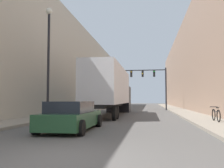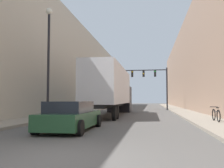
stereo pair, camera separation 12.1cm
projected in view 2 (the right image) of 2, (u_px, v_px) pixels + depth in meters
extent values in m
plane|color=#565451|center=(57.00, 160.00, 5.91)|extent=(200.00, 200.00, 0.00)
cube|color=gray|center=(177.00, 109.00, 34.59)|extent=(2.37, 80.00, 0.15)
cube|color=gray|center=(96.00, 109.00, 36.38)|extent=(2.37, 80.00, 0.15)
cube|color=#997A66|center=(208.00, 64.00, 34.34)|extent=(6.00, 80.00, 12.75)
cube|color=#BCB29E|center=(69.00, 70.00, 37.39)|extent=(6.00, 80.00, 11.62)
cube|color=silver|center=(109.00, 86.00, 22.04)|extent=(2.54, 11.76, 3.12)
cube|color=black|center=(109.00, 105.00, 21.94)|extent=(1.27, 11.76, 0.24)
cube|color=black|center=(120.00, 99.00, 29.19)|extent=(2.54, 2.88, 2.94)
cylinder|color=black|center=(83.00, 113.00, 17.47)|extent=(0.25, 1.00, 1.00)
cylinder|color=black|center=(114.00, 113.00, 17.12)|extent=(0.25, 1.00, 1.00)
cylinder|color=black|center=(87.00, 112.00, 18.65)|extent=(0.25, 1.00, 1.00)
cylinder|color=black|center=(117.00, 112.00, 18.30)|extent=(0.25, 1.00, 1.00)
cylinder|color=black|center=(110.00, 108.00, 29.30)|extent=(0.25, 1.00, 1.00)
cylinder|color=black|center=(129.00, 108.00, 28.95)|extent=(0.25, 1.00, 1.00)
cube|color=#234C2D|center=(71.00, 119.00, 11.72)|extent=(1.85, 4.77, 0.67)
cube|color=#1E232D|center=(70.00, 107.00, 11.52)|extent=(1.63, 2.62, 0.51)
cylinder|color=black|center=(65.00, 120.00, 13.51)|extent=(0.25, 0.64, 0.64)
cylinder|color=black|center=(98.00, 121.00, 13.22)|extent=(0.25, 0.64, 0.64)
cylinder|color=black|center=(35.00, 127.00, 10.09)|extent=(0.25, 0.64, 0.64)
cylinder|color=black|center=(80.00, 128.00, 9.80)|extent=(0.25, 0.64, 0.64)
cylinder|color=black|center=(167.00, 89.00, 34.89)|extent=(0.20, 0.20, 5.94)
cube|color=black|center=(144.00, 70.00, 35.56)|extent=(6.48, 0.12, 0.12)
cube|color=black|center=(155.00, 74.00, 35.28)|extent=(0.30, 0.24, 0.90)
sphere|color=green|center=(155.00, 71.00, 35.16)|extent=(0.18, 0.18, 0.18)
cube|color=black|center=(144.00, 74.00, 35.53)|extent=(0.30, 0.24, 0.90)
sphere|color=gold|center=(144.00, 74.00, 35.39)|extent=(0.18, 0.18, 0.18)
cube|color=black|center=(132.00, 74.00, 35.78)|extent=(0.30, 0.24, 0.90)
sphere|color=gold|center=(132.00, 72.00, 35.66)|extent=(0.18, 0.18, 0.18)
cylinder|color=black|center=(48.00, 67.00, 16.28)|extent=(0.16, 0.16, 7.12)
sphere|color=silver|center=(49.00, 11.00, 16.52)|extent=(0.44, 0.44, 0.44)
torus|color=black|center=(219.00, 116.00, 14.17)|extent=(0.06, 0.72, 0.72)
torus|color=black|center=(214.00, 115.00, 15.26)|extent=(0.06, 0.72, 0.72)
cube|color=black|center=(216.00, 111.00, 14.73)|extent=(0.04, 1.11, 0.04)
cube|color=black|center=(218.00, 108.00, 14.35)|extent=(0.12, 0.20, 0.06)
cube|color=black|center=(214.00, 107.00, 15.24)|extent=(0.44, 0.04, 0.04)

